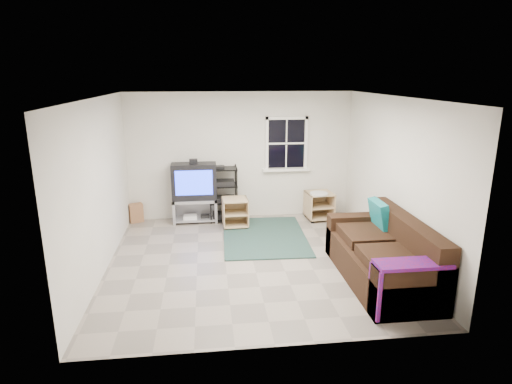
{
  "coord_description": "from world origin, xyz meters",
  "views": [
    {
      "loc": [
        -0.7,
        -6.37,
        2.93
      ],
      "look_at": [
        0.1,
        0.4,
        1.05
      ],
      "focal_mm": 30.0,
      "sensor_mm": 36.0,
      "label": 1
    }
  ],
  "objects": [
    {
      "name": "av_rack",
      "position": [
        -0.38,
        2.07,
        0.5
      ],
      "size": [
        0.57,
        0.42,
        1.14
      ],
      "color": "black",
      "rests_on": "ground"
    },
    {
      "name": "side_table_left",
      "position": [
        -0.17,
        1.68,
        0.31
      ],
      "size": [
        0.51,
        0.51,
        0.58
      ],
      "rotation": [
        0.0,
        0.0,
        0.04
      ],
      "color": "tan",
      "rests_on": "ground"
    },
    {
      "name": "sofa",
      "position": [
        1.82,
        -0.89,
        0.36
      ],
      "size": [
        1.0,
        2.26,
        1.03
      ],
      "color": "black",
      "rests_on": "ground"
    },
    {
      "name": "tv_unit",
      "position": [
        -0.96,
        2.05,
        0.72
      ],
      "size": [
        0.89,
        0.44,
        1.31
      ],
      "color": "#9D9DA4",
      "rests_on": "ground"
    },
    {
      "name": "side_table_right",
      "position": [
        1.59,
        1.92,
        0.34
      ],
      "size": [
        0.57,
        0.58,
        0.6
      ],
      "rotation": [
        0.0,
        0.0,
        0.09
      ],
      "color": "tan",
      "rests_on": "ground"
    },
    {
      "name": "shag_rug",
      "position": [
        0.33,
        1.03,
        0.01
      ],
      "size": [
        1.58,
        2.13,
        0.02
      ],
      "primitive_type": "cube",
      "rotation": [
        0.0,
        0.0,
        -0.03
      ],
      "color": "#312216",
      "rests_on": "ground"
    },
    {
      "name": "room",
      "position": [
        0.95,
        2.27,
        1.48
      ],
      "size": [
        4.6,
        4.62,
        4.6
      ],
      "color": "gray",
      "rests_on": "ground"
    },
    {
      "name": "paper_bag",
      "position": [
        -2.17,
        2.17,
        0.19
      ],
      "size": [
        0.31,
        0.26,
        0.38
      ],
      "primitive_type": "cube",
      "rotation": [
        0.0,
        0.0,
        0.38
      ],
      "color": "#8D603F",
      "rests_on": "ground"
    }
  ]
}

